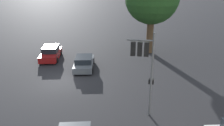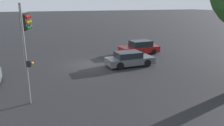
% 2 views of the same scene
% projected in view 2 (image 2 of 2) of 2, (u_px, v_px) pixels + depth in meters
% --- Properties ---
extents(ground_plane, '(300.00, 300.00, 0.00)m').
position_uv_depth(ground_plane, '(89.00, 64.00, 21.04)').
color(ground_plane, black).
extents(traffic_signal, '(0.66, 1.85, 5.71)m').
position_uv_depth(traffic_signal, '(26.00, 32.00, 12.31)').
color(traffic_signal, '#515456').
rests_on(traffic_signal, ground_plane).
extents(crossing_car_1, '(4.47, 2.12, 1.35)m').
position_uv_depth(crossing_car_1, '(129.00, 59.00, 20.41)').
color(crossing_car_1, '#4C5156').
rests_on(crossing_car_1, ground_plane).
extents(crossing_car_2, '(4.54, 2.06, 1.52)m').
position_uv_depth(crossing_car_2, '(140.00, 48.00, 25.33)').
color(crossing_car_2, maroon).
rests_on(crossing_car_2, ground_plane).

